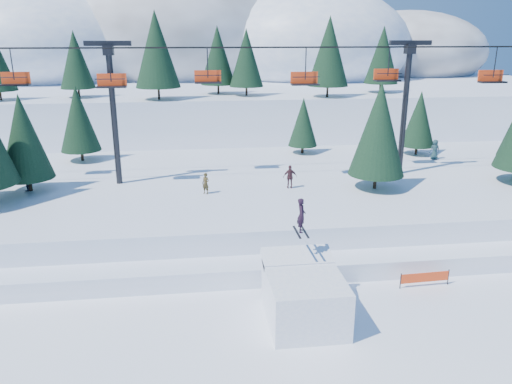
{
  "coord_description": "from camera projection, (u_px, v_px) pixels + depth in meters",
  "views": [
    {
      "loc": [
        -3.4,
        -19.01,
        13.17
      ],
      "look_at": [
        -0.18,
        6.0,
        5.2
      ],
      "focal_mm": 35.0,
      "sensor_mm": 36.0,
      "label": 1
    }
  ],
  "objects": [
    {
      "name": "mountain_ridge",
      "position": [
        180.0,
        56.0,
        88.21
      ],
      "size": [
        119.0,
        60.24,
        26.46
      ],
      "color": "white",
      "rests_on": "ground"
    },
    {
      "name": "mid_shelf",
      "position": [
        239.0,
        194.0,
        39.01
      ],
      "size": [
        70.0,
        22.0,
        2.5
      ],
      "primitive_type": "cube",
      "color": "white",
      "rests_on": "ground"
    },
    {
      "name": "jump_kicker",
      "position": [
        304.0,
        295.0,
        23.81
      ],
      "size": [
        3.51,
        4.79,
        5.68
      ],
      "color": "white",
      "rests_on": "ground"
    },
    {
      "name": "berm",
      "position": [
        255.0,
        256.0,
        29.76
      ],
      "size": [
        70.0,
        6.0,
        1.1
      ],
      "primitive_type": "cube",
      "color": "white",
      "rests_on": "ground"
    },
    {
      "name": "banner_far",
      "position": [
        391.0,
        259.0,
        29.37
      ],
      "size": [
        2.8,
        0.62,
        0.9
      ],
      "color": "black",
      "rests_on": "ground"
    },
    {
      "name": "banner_near",
      "position": [
        425.0,
        277.0,
        27.15
      ],
      "size": [
        2.86,
        0.18,
        0.9
      ],
      "color": "black",
      "rests_on": "ground"
    },
    {
      "name": "distant_skiers",
      "position": [
        270.0,
        168.0,
        38.59
      ],
      "size": [
        34.18,
        8.18,
        1.79
      ],
      "color": "#25243D",
      "rests_on": "mid_shelf"
    },
    {
      "name": "chairlift",
      "position": [
        263.0,
        89.0,
        36.85
      ],
      "size": [
        46.0,
        3.21,
        10.28
      ],
      "color": "black",
      "rests_on": "mid_shelf"
    },
    {
      "name": "ground",
      "position": [
        277.0,
        342.0,
        22.36
      ],
      "size": [
        160.0,
        160.0,
        0.0
      ],
      "primitive_type": "plane",
      "color": "white",
      "rests_on": "ground"
    },
    {
      "name": "conifer_stand",
      "position": [
        234.0,
        120.0,
        36.87
      ],
      "size": [
        60.75,
        15.97,
        10.08
      ],
      "color": "black",
      "rests_on": "mid_shelf"
    }
  ]
}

